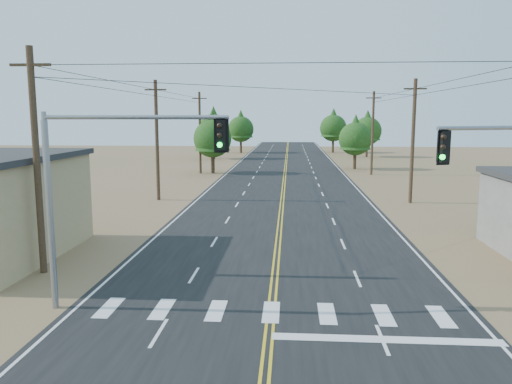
{
  "coord_description": "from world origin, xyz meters",
  "views": [
    {
      "loc": [
        0.63,
        -9.15,
        7.01
      ],
      "look_at": [
        -0.96,
        13.96,
        3.5
      ],
      "focal_mm": 35.0,
      "sensor_mm": 36.0,
      "label": 1
    }
  ],
  "objects": [
    {
      "name": "road",
      "position": [
        0.0,
        30.0,
        0.01
      ],
      "size": [
        15.0,
        200.0,
        0.02
      ],
      "primitive_type": "cube",
      "color": "black",
      "rests_on": "ground"
    },
    {
      "name": "utility_pole_left_near",
      "position": [
        -10.5,
        12.0,
        5.12
      ],
      "size": [
        1.8,
        0.3,
        10.0
      ],
      "color": "#4C3826",
      "rests_on": "ground"
    },
    {
      "name": "utility_pole_left_mid",
      "position": [
        -10.5,
        32.0,
        5.12
      ],
      "size": [
        1.8,
        0.3,
        10.0
      ],
      "color": "#4C3826",
      "rests_on": "ground"
    },
    {
      "name": "utility_pole_left_far",
      "position": [
        -10.5,
        52.0,
        5.12
      ],
      "size": [
        1.8,
        0.3,
        10.0
      ],
      "color": "#4C3826",
      "rests_on": "ground"
    },
    {
      "name": "utility_pole_right_mid",
      "position": [
        10.5,
        32.0,
        5.12
      ],
      "size": [
        1.8,
        0.3,
        10.0
      ],
      "color": "#4C3826",
      "rests_on": "ground"
    },
    {
      "name": "utility_pole_right_far",
      "position": [
        10.5,
        52.0,
        5.12
      ],
      "size": [
        1.8,
        0.3,
        10.0
      ],
      "color": "#4C3826",
      "rests_on": "ground"
    },
    {
      "name": "signal_mast_left",
      "position": [
        -6.09,
        8.21,
        4.91
      ],
      "size": [
        6.54,
        1.2,
        7.19
      ],
      "rotation": [
        0.0,
        0.0,
        0.15
      ],
      "color": "gray",
      "rests_on": "ground"
    },
    {
      "name": "tree_left_near",
      "position": [
        -9.0,
        52.37,
        4.8
      ],
      "size": [
        4.71,
        4.71,
        7.85
      ],
      "color": "#3F2D1E",
      "rests_on": "ground"
    },
    {
      "name": "tree_left_mid",
      "position": [
        -12.14,
        73.76,
        5.37
      ],
      "size": [
        5.26,
        5.26,
        8.77
      ],
      "color": "#3F2D1E",
      "rests_on": "ground"
    },
    {
      "name": "tree_left_far",
      "position": [
        -9.0,
        87.97,
        5.1
      ],
      "size": [
        5.0,
        5.0,
        8.34
      ],
      "color": "#3F2D1E",
      "rests_on": "ground"
    },
    {
      "name": "tree_right_near",
      "position": [
        9.3,
        58.52,
        4.5
      ],
      "size": [
        4.42,
        4.42,
        7.36
      ],
      "color": "#3F2D1E",
      "rests_on": "ground"
    },
    {
      "name": "tree_right_mid",
      "position": [
        14.0,
        79.4,
        5.02
      ],
      "size": [
        4.92,
        4.92,
        8.21
      ],
      "color": "#3F2D1E",
      "rests_on": "ground"
    },
    {
      "name": "tree_right_far",
      "position": [
        9.0,
        89.91,
        5.31
      ],
      "size": [
        5.21,
        5.21,
        8.68
      ],
      "color": "#3F2D1E",
      "rests_on": "ground"
    }
  ]
}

